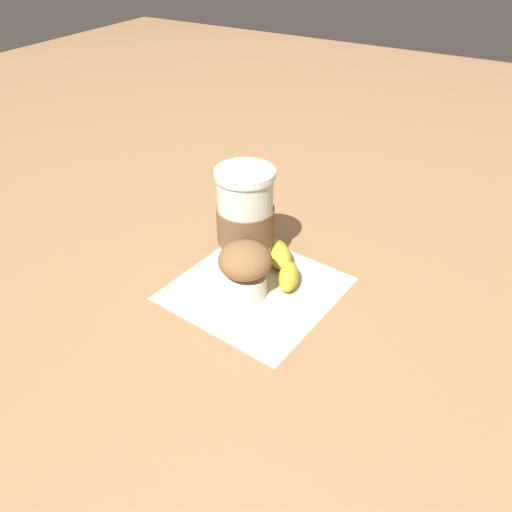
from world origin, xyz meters
TOP-DOWN VIEW (x-y plane):
  - ground_plane at (0.00, 0.00)m, footprint 3.00×3.00m
  - paper_napkin at (0.00, 0.00)m, footprint 0.24×0.24m
  - coffee_cup at (-0.05, 0.05)m, footprint 0.09×0.09m
  - muffin at (-0.01, -0.02)m, footprint 0.07×0.07m
  - banana at (-0.00, 0.06)m, footprint 0.14×0.12m

SIDE VIEW (x-z plane):
  - ground_plane at x=0.00m, z-range 0.00..0.00m
  - paper_napkin at x=0.00m, z-range 0.00..0.00m
  - banana at x=0.00m, z-range 0.00..0.04m
  - muffin at x=-0.01m, z-range 0.01..0.09m
  - coffee_cup at x=-0.05m, z-range 0.00..0.15m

